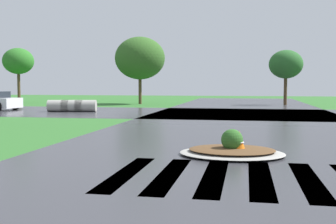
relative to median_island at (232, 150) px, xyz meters
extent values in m
cube|color=#35353A|center=(0.19, 1.72, -0.13)|extent=(11.14, 80.00, 0.01)
cube|color=#35353A|center=(0.19, 15.16, -0.13)|extent=(90.00, 10.02, 0.01)
cube|color=white|center=(-2.06, -2.54, -0.13)|extent=(0.45, 3.43, 0.01)
cube|color=white|center=(-1.16, -2.54, -0.13)|extent=(0.45, 3.43, 0.01)
cube|color=white|center=(-0.26, -2.54, -0.13)|extent=(0.45, 3.43, 0.01)
cube|color=white|center=(0.64, -2.54, -0.13)|extent=(0.45, 3.43, 0.01)
cube|color=white|center=(1.54, -2.54, -0.13)|extent=(0.45, 3.43, 0.01)
ellipsoid|color=#9E9B93|center=(0.00, 0.00, -0.07)|extent=(2.69, 2.18, 0.12)
ellipsoid|color=brown|center=(0.00, 0.00, 0.02)|extent=(2.21, 1.79, 0.10)
sphere|color=#2D6023|center=(0.00, 0.00, 0.27)|extent=(0.56, 0.56, 0.56)
cylinder|color=black|center=(-15.68, 16.14, 0.19)|extent=(0.66, 0.28, 0.64)
cylinder|color=#9E9B93|center=(-11.69, 14.63, 0.25)|extent=(1.46, 1.00, 0.77)
cylinder|color=#9E9B93|center=(-10.81, 14.79, 0.25)|extent=(1.46, 1.00, 0.77)
cylinder|color=#9E9B93|center=(-9.93, 14.95, 0.25)|extent=(1.46, 1.00, 0.77)
cone|color=orange|center=(0.19, -0.04, 0.18)|extent=(0.40, 0.40, 0.63)
torus|color=white|center=(0.19, -0.04, 0.21)|extent=(0.25, 0.25, 0.04)
cube|color=orange|center=(0.19, -0.04, -0.12)|extent=(0.36, 0.36, 0.03)
cylinder|color=#4C3823|center=(-21.23, 26.21, 1.35)|extent=(0.28, 0.28, 2.96)
ellipsoid|color=#2A6D23|center=(-21.23, 26.21, 3.86)|extent=(2.93, 2.93, 2.49)
cylinder|color=#4C3823|center=(-9.00, 25.51, 1.13)|extent=(0.28, 0.28, 2.53)
ellipsoid|color=#315C22|center=(-9.00, 25.51, 3.96)|extent=(4.45, 4.45, 3.78)
cylinder|color=#4C3823|center=(3.64, 26.27, 1.10)|extent=(0.28, 0.28, 2.48)
ellipsoid|color=#295E29|center=(3.64, 26.27, 3.34)|extent=(2.86, 2.86, 2.43)
camera|label=1|loc=(0.34, -10.75, 1.71)|focal=44.68mm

